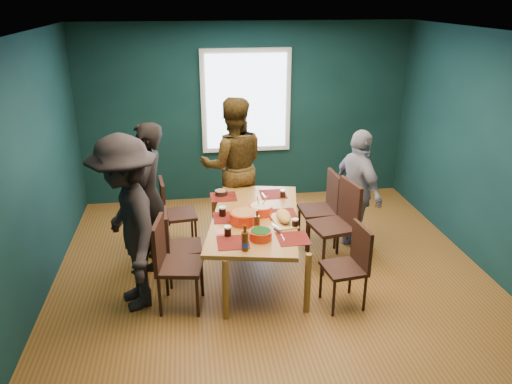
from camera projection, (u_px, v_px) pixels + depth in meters
room at (270, 157)px, 5.54m from camera, size 5.01×5.01×2.71m
dining_table at (255, 221)px, 5.67m from camera, size 1.30×2.04×0.72m
chair_left_far at (172, 209)px, 6.27m from camera, size 0.47×0.47×0.93m
chair_left_mid at (176, 241)px, 5.54m from camera, size 0.40×0.40×0.86m
chair_left_near at (170, 258)px, 5.05m from camera, size 0.51×0.51×0.98m
chair_right_far at (325, 203)px, 6.38m from camera, size 0.45×0.45×0.97m
chair_right_mid at (340, 218)px, 5.87m from camera, size 0.55×0.55×1.04m
chair_right_near at (352, 260)px, 5.11m from camera, size 0.45×0.45×0.89m
person_far_left at (149, 197)px, 5.74m from camera, size 0.50×0.69×1.75m
person_back at (233, 166)px, 6.64m from camera, size 0.90×0.70×1.84m
person_right at (358, 191)px, 6.18m from camera, size 0.61×0.98×1.56m
person_near_left at (128, 224)px, 4.97m from camera, size 1.01×1.34×1.84m
bowl_salad at (244, 217)px, 5.45m from camera, size 0.31×0.31×0.13m
bowl_dumpling at (261, 209)px, 5.67m from camera, size 0.27×0.27×0.25m
bowl_herbs at (261, 234)px, 5.09m from camera, size 0.23×0.23×0.10m
cutting_board at (284, 217)px, 5.48m from camera, size 0.29×0.54×0.12m
small_bowl at (221, 193)px, 6.21m from camera, size 0.15×0.15×0.06m
beer_bottle_a at (245, 241)px, 4.85m from camera, size 0.07×0.07×0.27m
beer_bottle_b at (257, 223)px, 5.27m from camera, size 0.06×0.06×0.23m
cola_glass_a at (228, 231)px, 5.16m from camera, size 0.08×0.08×0.11m
cola_glass_b at (295, 223)px, 5.35m from camera, size 0.07×0.07×0.10m
cola_glass_c at (283, 193)px, 6.14m from camera, size 0.07×0.07×0.09m
cola_glass_d at (222, 211)px, 5.62m from camera, size 0.08×0.08×0.11m
napkin_a at (285, 212)px, 5.73m from camera, size 0.18×0.18×0.00m
napkin_b at (224, 231)px, 5.28m from camera, size 0.15×0.15×0.00m
napkin_c at (297, 241)px, 5.07m from camera, size 0.16×0.16×0.00m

